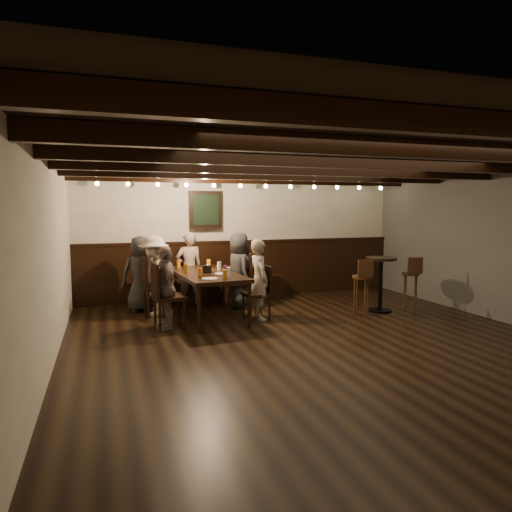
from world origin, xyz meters
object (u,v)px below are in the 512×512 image
object	(u,v)px
chair_right_far	(257,303)
person_left_far	(166,288)
chair_left_near	(156,297)
person_left_near	(154,276)
bar_stool_left	(361,295)
chair_left_far	(168,308)
chair_right_near	(237,291)
person_right_near	(239,271)
person_bench_left	(141,273)
high_top_table	(381,276)
person_right_far	(259,279)
person_bench_right	(238,270)
dining_table	(206,276)
bar_stool_right	(410,291)
person_bench_centre	(189,269)

from	to	relation	value
chair_right_far	person_left_far	size ratio (longest dim) A/B	0.70
chair_left_near	person_left_near	bearing A→B (deg)	-90.00
person_left_near	bar_stool_left	distance (m)	3.44
chair_left_far	chair_right_near	distance (m)	1.70
chair_left_far	chair_right_near	size ratio (longest dim) A/B	1.00
chair_right_near	person_right_near	distance (m)	0.37
person_bench_left	bar_stool_left	xyz separation A→B (m)	(3.42, -1.56, -0.30)
person_left_far	high_top_table	size ratio (longest dim) A/B	1.31
person_right_far	person_right_near	bearing A→B (deg)	0.00
person_bench_right	high_top_table	bearing A→B (deg)	140.04
dining_table	person_bench_right	world-z (taller)	person_bench_right
dining_table	chair_right_far	world-z (taller)	chair_right_far
person_bench_right	person_left_near	world-z (taller)	person_left_near
chair_left_far	bar_stool_right	world-z (taller)	chair_left_far
person_bench_left	person_right_far	size ratio (longest dim) A/B	1.02
person_right_near	person_left_far	bearing A→B (deg)	120.96
chair_left_near	person_bench_left	xyz separation A→B (m)	(-0.22, 0.43, 0.35)
person_left_near	bar_stool_right	world-z (taller)	person_left_near
high_top_table	person_right_near	bearing A→B (deg)	155.07
person_bench_left	person_right_near	bearing A→B (deg)	164.74
chair_right_far	person_right_near	bearing A→B (deg)	-2.02
person_left_far	bar_stool_right	xyz separation A→B (m)	(4.16, -0.18, -0.26)
dining_table	chair_right_near	distance (m)	0.93
bar_stool_left	person_left_far	bearing A→B (deg)	-178.21
person_right_near	bar_stool_left	distance (m)	2.16
chair_right_near	bar_stool_right	distance (m)	3.01
dining_table	person_right_far	world-z (taller)	person_right_far
chair_left_near	person_bench_right	world-z (taller)	person_bench_right
chair_right_near	chair_right_far	bearing A→B (deg)	179.84
chair_left_near	person_left_far	bearing A→B (deg)	-1.85
person_left_near	dining_table	bearing A→B (deg)	59.04
chair_right_far	person_bench_left	bearing A→B (deg)	50.16
bar_stool_right	person_left_far	bearing A→B (deg)	-172.75
person_bench_left	bar_stool_right	size ratio (longest dim) A/B	1.38
chair_left_near	bar_stool_right	distance (m)	4.34
chair_left_near	person_bench_left	size ratio (longest dim) A/B	0.76
person_right_far	person_left_near	bearing A→B (deg)	59.04
dining_table	person_left_near	xyz separation A→B (m)	(-0.78, 0.39, -0.01)
chair_left_near	person_bench_right	xyz separation A→B (m)	(1.58, 0.58, 0.32)
chair_left_far	person_bench_right	distance (m)	2.13
person_left_near	person_bench_left	bearing A→B (deg)	-161.57
chair_left_far	person_right_far	size ratio (longest dim) A/B	0.76
bar_stool_left	person_right_far	bearing A→B (deg)	174.02
chair_right_far	person_bench_right	distance (m)	1.41
person_bench_centre	bar_stool_left	size ratio (longest dim) A/B	1.42
dining_table	chair_left_near	distance (m)	0.93
high_top_table	dining_table	bearing A→B (deg)	169.80
person_right_near	bar_stool_left	xyz separation A→B (m)	(1.74, -1.25, -0.32)
dining_table	bar_stool_left	xyz separation A→B (m)	(2.45, -0.74, -0.33)
person_left_near	person_right_far	world-z (taller)	person_left_near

